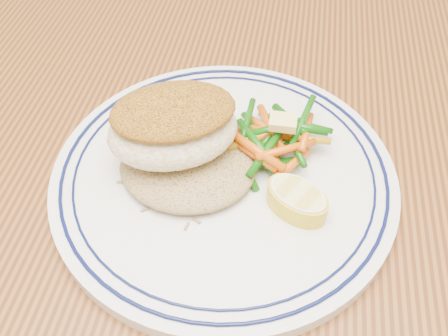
% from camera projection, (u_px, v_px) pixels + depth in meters
% --- Properties ---
extents(dining_table, '(1.50, 0.90, 0.75)m').
position_uv_depth(dining_table, '(217.00, 223.00, 0.53)').
color(dining_table, '#4D270F').
rests_on(dining_table, ground).
extents(plate, '(0.30, 0.30, 0.02)m').
position_uv_depth(plate, '(224.00, 176.00, 0.44)').
color(plate, silver).
rests_on(plate, dining_table).
extents(rice_pilaf, '(0.12, 0.10, 0.02)m').
position_uv_depth(rice_pilaf, '(188.00, 163.00, 0.42)').
color(rice_pilaf, olive).
rests_on(rice_pilaf, plate).
extents(fish_fillet, '(0.13, 0.11, 0.05)m').
position_uv_depth(fish_fillet, '(173.00, 126.00, 0.41)').
color(fish_fillet, white).
rests_on(fish_fillet, rice_pilaf).
extents(vegetable_pile, '(0.10, 0.10, 0.03)m').
position_uv_depth(vegetable_pile, '(273.00, 140.00, 0.44)').
color(vegetable_pile, '#CD550A').
rests_on(vegetable_pile, plate).
extents(butter_pat, '(0.02, 0.02, 0.01)m').
position_uv_depth(butter_pat, '(283.00, 122.00, 0.42)').
color(butter_pat, '#E6DC70').
rests_on(butter_pat, vegetable_pile).
extents(lemon_wedge, '(0.07, 0.07, 0.02)m').
position_uv_depth(lemon_wedge, '(297.00, 199.00, 0.40)').
color(lemon_wedge, yellow).
rests_on(lemon_wedge, plate).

